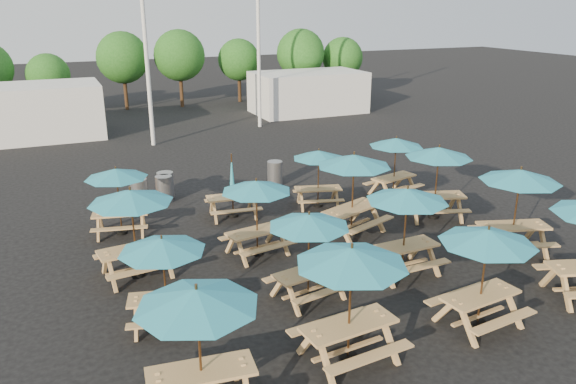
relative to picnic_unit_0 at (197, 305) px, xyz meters
name	(u,v)px	position (x,y,z in m)	size (l,w,h in m)	color
ground	(308,241)	(4.85, 5.91, -2.07)	(120.00, 120.00, 0.00)	black
picnic_unit_0	(197,305)	(0.00, 0.00, 0.00)	(2.34, 2.34, 2.40)	#B0804E
picnic_unit_1	(162,250)	(0.00, 2.95, -0.24)	(2.27, 2.27, 2.12)	#B0804E
picnic_unit_2	(131,202)	(-0.22, 5.64, 0.01)	(2.38, 2.38, 2.41)	#B0804E
picnic_unit_3	(116,177)	(-0.21, 8.74, -0.24)	(2.24, 2.24, 2.13)	#B0804E
picnic_unit_4	(351,263)	(3.06, 0.25, 0.07)	(2.40, 2.40, 2.48)	#B0804E
picnic_unit_5	(309,226)	(3.39, 2.81, -0.17)	(2.27, 2.27, 2.20)	#B0804E
picnic_unit_6	(256,191)	(3.14, 5.65, -0.15)	(2.28, 2.28, 2.22)	#B0804E
picnic_unit_7	(232,191)	(3.43, 8.77, -1.18)	(1.88, 1.69, 2.18)	#B0804E
picnic_unit_8	(487,242)	(6.34, 0.22, -0.06)	(2.28, 2.28, 2.33)	#B0804E
picnic_unit_9	(407,200)	(6.26, 3.04, -0.02)	(2.19, 2.19, 2.38)	#B0804E
picnic_unit_10	(354,165)	(6.37, 5.95, 0.13)	(2.90, 2.90, 2.55)	#B0804E
picnic_unit_11	(319,158)	(6.48, 8.53, -0.30)	(2.24, 2.24, 2.05)	#B0804E
picnic_unit_13	(520,180)	(9.91, 2.92, 0.08)	(2.77, 2.77, 2.49)	#B0804E
picnic_unit_14	(439,157)	(9.55, 6.01, 0.04)	(2.75, 2.75, 2.44)	#B0804E
picnic_unit_15	(396,146)	(9.58, 8.48, -0.17)	(2.36, 2.36, 2.21)	#B0804E
waste_bin_0	(139,189)	(0.80, 11.55, -1.59)	(0.60, 0.60, 0.96)	orange
waste_bin_1	(139,192)	(0.75, 11.18, -1.59)	(0.60, 0.60, 0.96)	gray
waste_bin_2	(164,189)	(1.63, 11.19, -1.59)	(0.60, 0.60, 0.96)	gray
waste_bin_3	(166,185)	(1.78, 11.62, -1.59)	(0.60, 0.60, 0.96)	gray
waste_bin_4	(275,173)	(6.02, 11.42, -1.59)	(0.60, 0.60, 0.96)	gray
mast_0	(144,21)	(2.85, 19.91, 3.93)	(0.20, 0.20, 12.00)	silver
mast_1	(258,18)	(9.35, 21.91, 3.93)	(0.20, 0.20, 12.00)	silver
event_tent_0	(21,113)	(-3.15, 23.91, -0.67)	(8.00, 4.00, 2.80)	silver
event_tent_1	(308,92)	(13.85, 24.91, -0.77)	(7.00, 4.00, 2.60)	silver
tree_2	(48,75)	(-1.54, 29.56, 0.55)	(2.59, 2.59, 3.93)	#382314
tree_3	(122,58)	(3.10, 30.63, 1.33)	(3.36, 3.36, 5.09)	#382314
tree_4	(179,55)	(6.75, 30.17, 1.39)	(3.41, 3.41, 5.17)	#382314
tree_5	(239,60)	(11.07, 30.58, 0.90)	(2.94, 2.94, 4.45)	#382314
tree_6	(301,53)	(15.08, 28.81, 1.36)	(3.38, 3.38, 5.13)	#382314
tree_7	(343,58)	(18.48, 28.83, 0.92)	(2.95, 2.95, 4.48)	#382314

